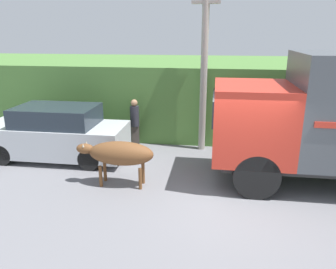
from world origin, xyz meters
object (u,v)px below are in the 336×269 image
(brown_cow, at_px, (119,154))
(parked_suv, at_px, (56,134))
(utility_pole, at_px, (204,67))
(pedestrian_on_hill, at_px, (135,121))

(brown_cow, distance_m, parked_suv, 3.03)
(parked_suv, bearing_deg, utility_pole, 16.52)
(pedestrian_on_hill, distance_m, utility_pole, 3.01)
(parked_suv, height_order, utility_pole, utility_pole)
(brown_cow, distance_m, utility_pole, 4.26)
(parked_suv, relative_size, utility_pole, 0.83)
(brown_cow, xyz_separation_m, pedestrian_on_hill, (-0.31, 2.95, 0.08))
(parked_suv, xyz_separation_m, pedestrian_on_hill, (2.27, 1.36, 0.14))
(parked_suv, bearing_deg, pedestrian_on_hill, 28.35)
(pedestrian_on_hill, bearing_deg, utility_pole, 161.08)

